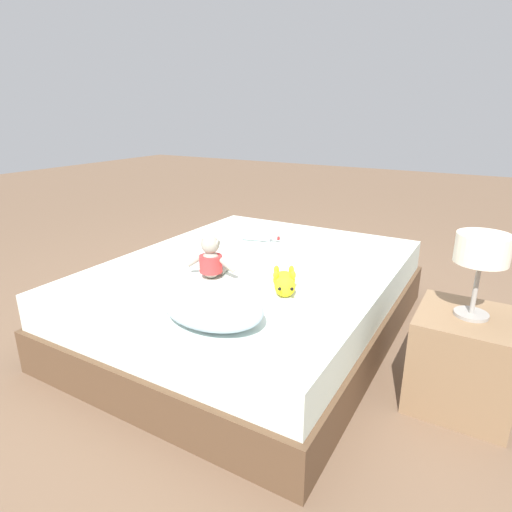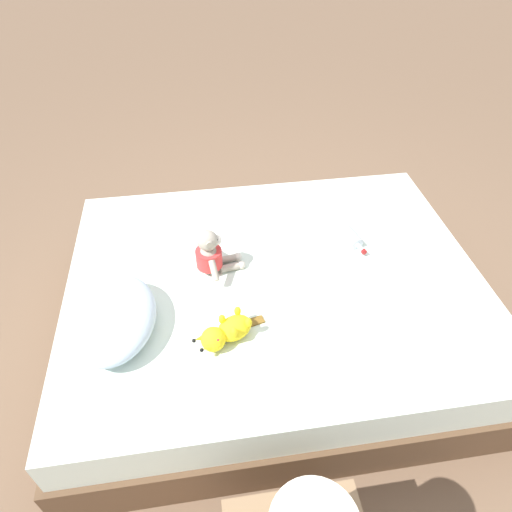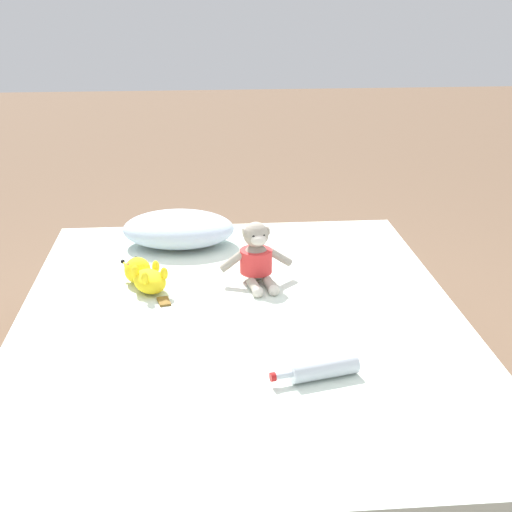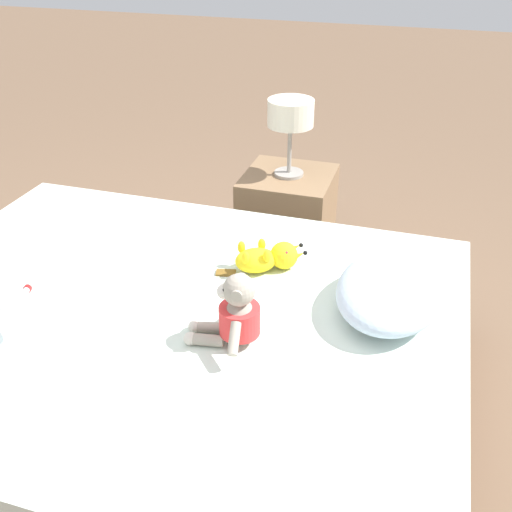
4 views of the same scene
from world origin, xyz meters
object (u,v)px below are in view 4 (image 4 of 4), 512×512
object	(u,v)px
plush_yellow_creature	(268,258)
bed	(165,360)
nightstand	(288,216)
glass_bottle	(8,316)
bedside_lamp	(291,117)
plush_monkey	(236,315)
pillow	(391,290)

from	to	relation	value
plush_yellow_creature	bed	bearing A→B (deg)	-38.09
plush_yellow_creature	nightstand	world-z (taller)	plush_yellow_creature
bed	glass_bottle	distance (m)	0.53
nightstand	bedside_lamp	xyz separation A→B (m)	(0.00, 0.00, 0.50)
glass_bottle	nightstand	world-z (taller)	glass_bottle
bed	nightstand	bearing A→B (deg)	173.54
glass_bottle	bedside_lamp	bearing A→B (deg)	158.28
plush_monkey	bedside_lamp	distance (m)	1.27
nightstand	bed	bearing A→B (deg)	-6.46
plush_monkey	glass_bottle	xyz separation A→B (m)	(0.13, -0.71, -0.07)
plush_monkey	bedside_lamp	size ratio (longest dim) A/B	0.79
plush_monkey	nightstand	world-z (taller)	plush_monkey
glass_bottle	bed	bearing A→B (deg)	116.87
bedside_lamp	nightstand	bearing A→B (deg)	0.00
plush_yellow_creature	bedside_lamp	size ratio (longest dim) A/B	0.85
bed	plush_yellow_creature	size ratio (longest dim) A/B	6.43
bed	plush_yellow_creature	xyz separation A→B (m)	(-0.34, 0.27, 0.26)
bed	glass_bottle	bearing A→B (deg)	-63.13
glass_bottle	nightstand	xyz separation A→B (m)	(-1.37, 0.55, -0.24)
plush_monkey	plush_yellow_creature	distance (m)	0.42
pillow	bedside_lamp	world-z (taller)	bedside_lamp
bed	nightstand	xyz separation A→B (m)	(-1.16, 0.13, 0.01)
plush_monkey	bedside_lamp	world-z (taller)	bedside_lamp
plush_yellow_creature	nightstand	xyz separation A→B (m)	(-0.82, -0.13, -0.25)
bedside_lamp	plush_monkey	bearing A→B (deg)	7.24
plush_yellow_creature	nightstand	bearing A→B (deg)	-170.72
bed	plush_yellow_creature	bearing A→B (deg)	141.91
bed	glass_bottle	size ratio (longest dim) A/B	7.46
plush_monkey	nightstand	size ratio (longest dim) A/B	0.65
pillow	nightstand	bearing A→B (deg)	-148.52
pillow	plush_yellow_creature	world-z (taller)	pillow
plush_monkey	nightstand	xyz separation A→B (m)	(-1.24, -0.16, -0.30)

